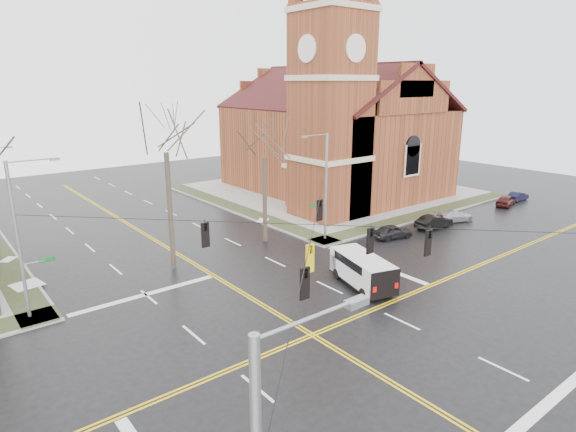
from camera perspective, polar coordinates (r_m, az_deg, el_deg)
ground at (r=26.65m, az=2.91°, el=-13.91°), size 120.00×120.00×0.00m
sidewalks at (r=26.62m, az=2.91°, el=-13.77°), size 80.00×80.00×0.17m
road_markings at (r=26.65m, az=2.91°, el=-13.90°), size 100.00×100.00×0.01m
church at (r=58.41m, az=5.32°, el=10.91°), size 24.28×27.48×27.50m
signal_pole_ne at (r=40.17m, az=4.35°, el=3.80°), size 2.75×0.22×9.00m
signal_pole_nw at (r=30.25m, az=-29.10°, el=-2.10°), size 2.75×0.22×9.00m
span_wires at (r=24.22m, az=3.11°, el=-1.03°), size 23.02×23.02×0.03m
traffic_signals at (r=23.97m, az=4.14°, el=-3.11°), size 8.21×8.26×1.30m
cargo_van at (r=32.49m, az=8.61°, el=-6.08°), size 3.50×5.78×2.07m
parked_car_a at (r=42.74m, az=12.30°, el=-1.80°), size 3.85×2.23×1.23m
parked_car_b at (r=46.47m, az=16.91°, el=-0.68°), size 4.02×1.67×1.29m
parked_car_c at (r=49.55m, az=19.14°, el=0.01°), size 4.13×2.66×1.11m
parked_car_d at (r=58.00m, az=24.40°, el=1.71°), size 3.84×2.31×1.22m
parked_car_e at (r=61.09m, az=25.59°, el=2.13°), size 3.18×1.13×1.05m
tree_nw_near at (r=34.29m, az=-14.30°, el=8.21°), size 4.00×4.00×12.45m
tree_ne at (r=39.18m, az=-2.85°, el=7.59°), size 4.00×4.00×10.60m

